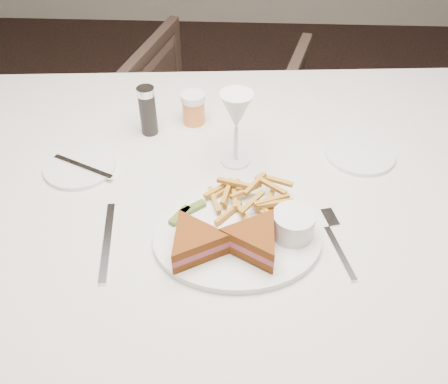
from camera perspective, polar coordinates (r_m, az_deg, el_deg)
ground at (r=1.73m, az=11.30°, el=-16.64°), size 5.00×5.00×0.00m
table at (r=1.34m, az=0.10°, el=-12.15°), size 1.66×1.18×0.75m
chair_far at (r=2.09m, az=-0.77°, el=9.25°), size 0.76×0.73×0.65m
table_setting at (r=1.00m, az=0.84°, el=-0.34°), size 0.79×0.61×0.18m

